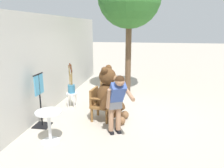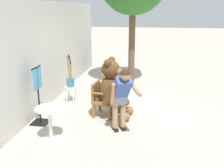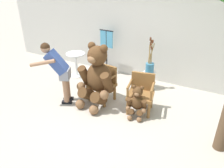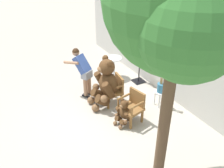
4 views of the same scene
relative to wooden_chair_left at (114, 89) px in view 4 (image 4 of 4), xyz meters
The scene contains 12 objects.
ground_plane 0.97m from the wooden_chair_left, 54.75° to the right, with size 60.00×60.00×0.00m, color #B2A899.
back_wall 2.01m from the wooden_chair_left, 73.96° to the left, with size 10.00×0.16×2.80m, color beige.
wooden_chair_left is the anchor object (origin of this frame).
wooden_chair_right 0.98m from the wooden_chair_left, ahead, with size 0.65×0.62×0.86m.
teddy_bear_large 0.37m from the wooden_chair_left, 93.78° to the right, with size 0.91×0.89×1.49m.
teddy_bear_small 1.04m from the wooden_chair_left, 15.73° to the right, with size 0.46×0.46×0.74m.
person_visitor 1.11m from the wooden_chair_left, 145.17° to the right, with size 0.73×0.70×1.48m.
white_stool 1.34m from the wooden_chair_left, 54.39° to the left, with size 0.34×0.34×0.46m.
brush_bucket 1.35m from the wooden_chair_left, 54.45° to the left, with size 0.22×0.22×0.94m.
round_side_table 1.61m from the wooden_chair_left, 150.60° to the left, with size 0.56×0.56×0.72m.
patio_tree 4.13m from the wooden_chair_left, 10.80° to the right, with size 2.37×2.25×4.63m.
clothing_display_stand 1.54m from the wooden_chair_left, 116.60° to the left, with size 0.44×0.40×1.36m.
Camera 4 is at (4.86, -2.37, 4.22)m, focal length 40.00 mm.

